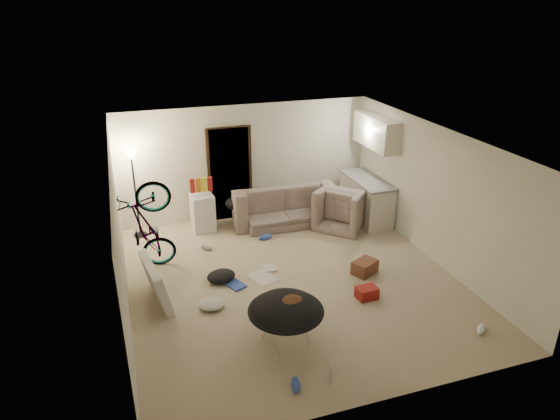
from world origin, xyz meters
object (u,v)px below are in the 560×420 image
object	(u,v)px
juicer	(277,318)
floor_lamp	(133,176)
armchair	(344,211)
mini_fridge	(203,212)
bicycle	(149,246)
saucer_chair	(286,317)
drink_case_a	(365,267)
drink_case_b	(367,293)
kitchen_counter	(366,199)
sofa	(281,207)
tv_box	(156,282)

from	to	relation	value
juicer	floor_lamp	bearing A→B (deg)	115.22
armchair	mini_fridge	bearing A→B (deg)	31.98
bicycle	saucer_chair	bearing A→B (deg)	-144.61
drink_case_a	saucer_chair	bearing A→B (deg)	-170.85
floor_lamp	drink_case_b	xyz separation A→B (m)	(3.38, -3.55, -1.21)
bicycle	juicer	distance (m)	2.84
floor_lamp	kitchen_counter	size ratio (longest dim) A/B	1.21
mini_fridge	armchair	bearing A→B (deg)	-17.44
kitchen_counter	juicer	size ratio (longest dim) A/B	6.15
bicycle	kitchen_counter	bearing A→B (deg)	-75.40
mini_fridge	drink_case_b	bearing A→B (deg)	-62.57
floor_lamp	sofa	size ratio (longest dim) A/B	0.82
kitchen_counter	drink_case_a	world-z (taller)	kitchen_counter
kitchen_counter	sofa	bearing A→B (deg)	166.20
sofa	tv_box	distance (m)	3.76
bicycle	tv_box	bearing A→B (deg)	-175.30
bicycle	juicer	bearing A→B (deg)	-139.08
drink_case_a	drink_case_b	bearing A→B (deg)	-140.80
saucer_chair	drink_case_b	size ratio (longest dim) A/B	3.19
tv_box	drink_case_a	world-z (taller)	tv_box
bicycle	drink_case_b	xyz separation A→B (m)	(3.28, -2.07, -0.37)
kitchen_counter	mini_fridge	world-z (taller)	kitchen_counter
kitchen_counter	sofa	xyz separation A→B (m)	(-1.83, 0.45, -0.12)
sofa	saucer_chair	bearing A→B (deg)	73.15
mini_fridge	drink_case_a	world-z (taller)	mini_fridge
floor_lamp	kitchen_counter	distance (m)	4.95
sofa	bicycle	xyz separation A→B (m)	(-2.90, -1.28, 0.14)
armchair	juicer	size ratio (longest dim) A/B	4.06
floor_lamp	sofa	world-z (taller)	floor_lamp
armchair	bicycle	xyz separation A→B (m)	(-4.13, -0.66, 0.14)
mini_fridge	drink_case_a	bearing A→B (deg)	-52.23
drink_case_b	mini_fridge	bearing A→B (deg)	117.43
saucer_chair	drink_case_b	distance (m)	1.81
floor_lamp	kitchen_counter	xyz separation A→B (m)	(4.83, -0.65, -0.87)
bicycle	juicer	xyz separation A→B (m)	(1.67, -2.28, -0.36)
mini_fridge	juicer	world-z (taller)	mini_fridge
floor_lamp	saucer_chair	xyz separation A→B (m)	(1.74, -4.23, -0.86)
saucer_chair	drink_case_b	xyz separation A→B (m)	(1.64, 0.69, -0.35)
tv_box	sofa	bearing A→B (deg)	30.71
saucer_chair	kitchen_counter	bearing A→B (deg)	49.20
floor_lamp	juicer	world-z (taller)	floor_lamp
floor_lamp	tv_box	size ratio (longest dim) A/B	1.66
floor_lamp	tv_box	xyz separation A→B (m)	(0.10, -2.59, -0.95)
sofa	mini_fridge	world-z (taller)	mini_fridge
kitchen_counter	bicycle	bearing A→B (deg)	-170.10
drink_case_a	floor_lamp	bearing A→B (deg)	116.22
bicycle	tv_box	size ratio (longest dim) A/B	1.62
armchair	kitchen_counter	bearing A→B (deg)	-118.61
mini_fridge	drink_case_a	xyz separation A→B (m)	(2.40, -2.73, -0.26)
kitchen_counter	saucer_chair	xyz separation A→B (m)	(-3.09, -3.58, 0.01)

